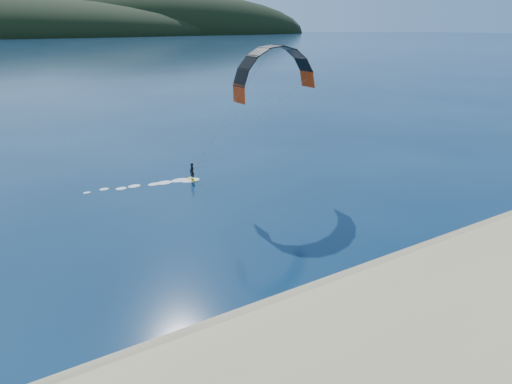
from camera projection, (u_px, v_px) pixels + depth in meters
ground at (311, 368)px, 20.73m from camera, size 1800.00×1800.00×0.00m
wet_sand at (260, 317)px, 24.30m from camera, size 220.00×2.50×0.10m
kitesurfer_near at (271, 93)px, 42.22m from camera, size 21.84×7.82×12.25m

